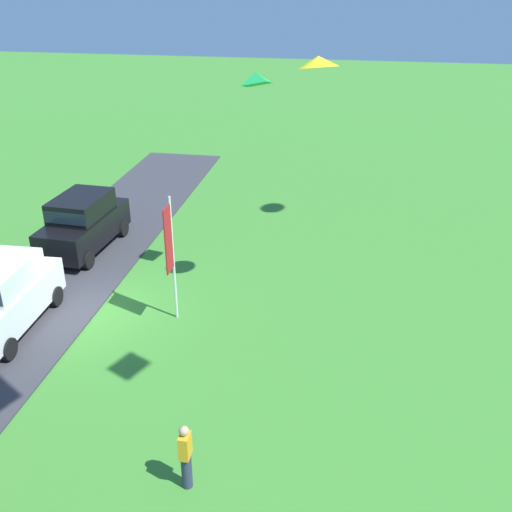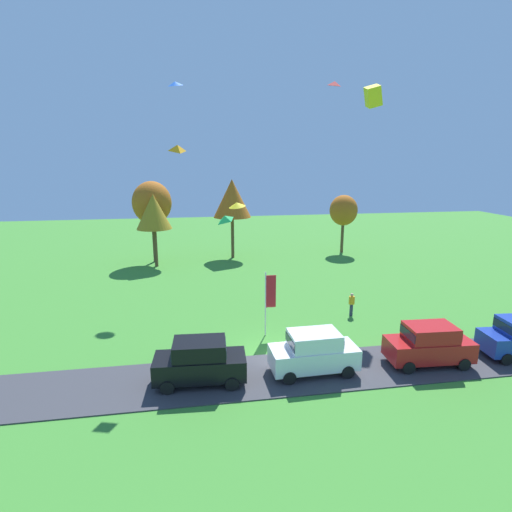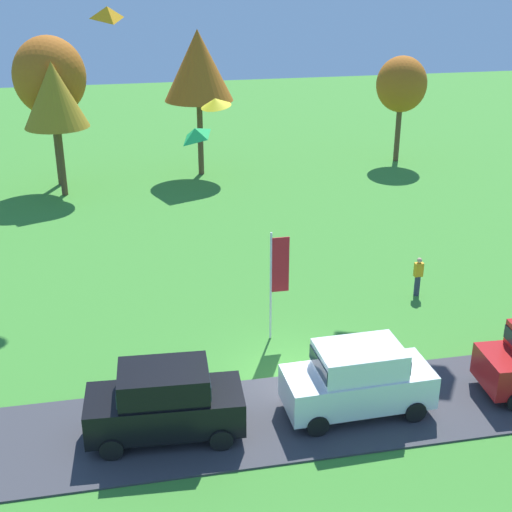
% 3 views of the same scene
% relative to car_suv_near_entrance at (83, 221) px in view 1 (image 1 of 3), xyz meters
% --- Properties ---
extents(ground_plane, '(120.00, 120.00, 0.00)m').
position_rel_car_suv_near_entrance_xyz_m(ground_plane, '(4.30, 2.33, -1.30)').
color(ground_plane, '#3D842D').
extents(pavement_strip, '(36.00, 4.40, 0.06)m').
position_rel_car_suv_near_entrance_xyz_m(pavement_strip, '(4.30, 0.20, -1.27)').
color(pavement_strip, '#38383D').
rests_on(pavement_strip, ground).
extents(car_suv_near_entrance, '(4.70, 2.27, 2.28)m').
position_rel_car_suv_near_entrance_xyz_m(car_suv_near_entrance, '(0.00, 0.00, 0.00)').
color(car_suv_near_entrance, black).
rests_on(car_suv_near_entrance, ground).
extents(car_suv_by_flagpole, '(4.65, 2.15, 2.28)m').
position_rel_car_suv_near_entrance_xyz_m(car_suv_by_flagpole, '(5.96, 0.03, 0.00)').
color(car_suv_by_flagpole, white).
rests_on(car_suv_by_flagpole, ground).
extents(person_watching_sky, '(0.36, 0.24, 1.71)m').
position_rel_car_suv_near_entrance_xyz_m(person_watching_sky, '(11.16, 7.45, -0.42)').
color(person_watching_sky, '#2D334C').
rests_on(person_watching_sky, ground).
extents(flag_banner, '(0.71, 0.08, 4.25)m').
position_rel_car_suv_near_entrance_xyz_m(flag_banner, '(4.56, 5.14, 1.40)').
color(flag_banner, silver).
rests_on(flag_banner, ground).
extents(kite_diamond_trailing_tail, '(1.33, 1.27, 0.64)m').
position_rel_car_suv_near_entrance_xyz_m(kite_diamond_trailing_tail, '(1.99, 7.37, 6.09)').
color(kite_diamond_trailing_tail, green).
extents(kite_delta_high_left, '(1.67, 1.66, 0.52)m').
position_rel_car_suv_near_entrance_xyz_m(kite_delta_high_left, '(3.05, 9.35, 6.77)').
color(kite_delta_high_left, yellow).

